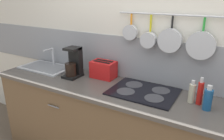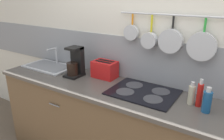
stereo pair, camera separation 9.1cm
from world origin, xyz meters
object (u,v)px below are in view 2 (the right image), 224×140
object	(u,v)px
coffee_maker	(75,64)
toaster	(105,69)
bottle_hot_sauce	(200,94)
bottle_cooking_wine	(207,101)
bottle_olive_oil	(191,94)

from	to	relation	value
coffee_maker	toaster	bearing A→B (deg)	23.56
coffee_maker	toaster	distance (m)	0.32
coffee_maker	toaster	world-z (taller)	coffee_maker
bottle_hot_sauce	bottle_cooking_wine	distance (m)	0.09
coffee_maker	bottle_hot_sauce	xyz separation A→B (m)	(1.27, 0.01, -0.03)
bottle_olive_oil	bottle_cooking_wine	size ratio (longest dim) A/B	0.95
coffee_maker	bottle_cooking_wine	world-z (taller)	coffee_maker
bottle_hot_sauce	coffee_maker	bearing A→B (deg)	-179.46
toaster	bottle_cooking_wine	size ratio (longest dim) A/B	1.33
toaster	bottle_cooking_wine	world-z (taller)	bottle_cooking_wine
bottle_hot_sauce	bottle_cooking_wine	xyz separation A→B (m)	(0.07, -0.06, -0.01)
coffee_maker	bottle_hot_sauce	bearing A→B (deg)	0.54
coffee_maker	bottle_olive_oil	xyz separation A→B (m)	(1.20, 0.01, -0.05)
bottle_cooking_wine	coffee_maker	bearing A→B (deg)	177.81
toaster	bottle_cooking_wine	bearing A→B (deg)	-9.68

